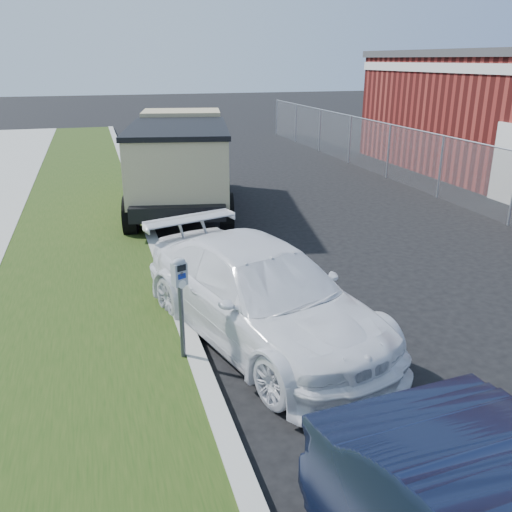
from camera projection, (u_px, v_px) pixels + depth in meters
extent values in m
plane|color=black|center=(363.00, 331.00, 8.18)|extent=(120.00, 120.00, 0.00)
cube|color=gray|center=(172.00, 294.00, 9.26)|extent=(0.25, 50.00, 0.15)
cube|color=#1B330E|center=(74.00, 306.00, 8.84)|extent=(3.00, 50.00, 0.13)
plane|color=slate|center=(440.00, 167.00, 15.78)|extent=(0.00, 30.00, 30.00)
cylinder|color=#999EA7|center=(444.00, 136.00, 15.47)|extent=(0.04, 30.00, 0.04)
cylinder|color=#999EA7|center=(440.00, 167.00, 15.78)|extent=(0.06, 0.06, 1.80)
cylinder|color=#999EA7|center=(389.00, 151.00, 18.49)|extent=(0.06, 0.06, 1.80)
cylinder|color=#999EA7|center=(350.00, 140.00, 21.19)|extent=(0.06, 0.06, 1.80)
cylinder|color=#999EA7|center=(320.00, 130.00, 23.89)|extent=(0.06, 0.06, 1.80)
cylinder|color=#999EA7|center=(296.00, 123.00, 26.59)|extent=(0.06, 0.06, 1.80)
cylinder|color=#999EA7|center=(277.00, 117.00, 29.29)|extent=(0.06, 0.06, 1.80)
cube|color=silver|center=(474.00, 68.00, 16.16)|extent=(0.06, 14.00, 0.30)
cube|color=silver|center=(507.00, 164.00, 15.20)|extent=(0.08, 1.10, 2.20)
cylinder|color=#3F4247|center=(182.00, 322.00, 7.06)|extent=(0.08, 0.08, 1.01)
cube|color=gray|center=(179.00, 274.00, 6.83)|extent=(0.21, 0.18, 0.30)
ellipsoid|color=gray|center=(179.00, 263.00, 6.78)|extent=(0.23, 0.19, 0.12)
cube|color=black|center=(182.00, 268.00, 6.75)|extent=(0.12, 0.06, 0.08)
cube|color=navy|center=(182.00, 276.00, 6.79)|extent=(0.10, 0.05, 0.07)
cylinder|color=silver|center=(182.00, 284.00, 6.82)|extent=(0.10, 0.05, 0.11)
cube|color=#3F4247|center=(182.00, 274.00, 6.77)|extent=(0.04, 0.02, 0.05)
imported|color=white|center=(260.00, 293.00, 7.82)|extent=(3.22, 5.11, 1.38)
cube|color=black|center=(182.00, 185.00, 14.51)|extent=(3.22, 6.40, 0.33)
cube|color=tan|center=(183.00, 143.00, 16.29)|extent=(2.53, 2.11, 1.91)
cube|color=black|center=(182.00, 130.00, 16.16)|extent=(2.56, 2.14, 0.57)
cube|color=tan|center=(179.00, 160.00, 13.52)|extent=(3.01, 4.38, 1.53)
cube|color=black|center=(178.00, 128.00, 13.25)|extent=(3.12, 4.49, 0.11)
cube|color=black|center=(185.00, 166.00, 17.44)|extent=(2.28, 0.57, 0.29)
cylinder|color=black|center=(148.00, 178.00, 16.45)|extent=(0.48, 1.00, 0.96)
cylinder|color=black|center=(220.00, 176.00, 16.65)|extent=(0.48, 1.00, 0.96)
cylinder|color=black|center=(139.00, 198.00, 14.03)|extent=(0.48, 1.00, 0.96)
cylinder|color=black|center=(224.00, 196.00, 14.24)|extent=(0.48, 1.00, 0.96)
cylinder|color=black|center=(131.00, 216.00, 12.42)|extent=(0.48, 1.00, 0.96)
cylinder|color=black|center=(227.00, 213.00, 12.63)|extent=(0.48, 1.00, 0.96)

